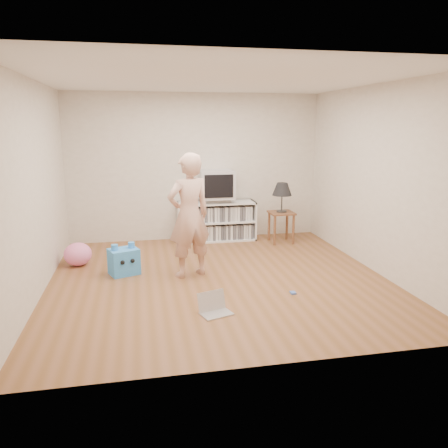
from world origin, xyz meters
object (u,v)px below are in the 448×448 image
crt_tv (216,184)px  plush_blue (124,261)px  media_unit (216,221)px  dvd_deck (216,200)px  laptop (214,307)px  table_lamp (282,190)px  person (189,216)px  side_table (281,219)px  plush_pink (78,254)px

crt_tv → plush_blue: crt_tv is taller
media_unit → dvd_deck: size_ratio=3.11×
laptop → table_lamp: bearing=40.0°
media_unit → crt_tv: (0.00, -0.02, 0.67)m
media_unit → crt_tv: crt_tv is taller
media_unit → crt_tv: bearing=-90.0°
dvd_deck → person: (-0.70, -1.82, 0.11)m
side_table → dvd_deck: bearing=161.4°
person → laptop: person is taller
table_lamp → plush_pink: table_lamp is taller
crt_tv → plush_pink: 2.65m
side_table → plush_blue: size_ratio=1.18×
media_unit → plush_blue: 2.26m
crt_tv → plush_pink: size_ratio=1.49×
media_unit → laptop: bearing=-100.7°
table_lamp → media_unit: bearing=160.7°
plush_blue → plush_pink: bearing=121.3°
crt_tv → plush_blue: (-1.60, -1.57, -0.83)m
table_lamp → plush_blue: table_lamp is taller
table_lamp → laptop: size_ratio=1.29×
media_unit → plush_pink: bearing=-155.1°
media_unit → person: size_ratio=0.83×
dvd_deck → laptop: bearing=-100.7°
table_lamp → person: 2.31m
laptop → plush_blue: (-1.01, 1.52, 0.13)m
plush_pink → side_table: bearing=11.3°
crt_tv → plush_pink: crt_tv is taller
crt_tv → laptop: size_ratio=1.51×
person → plush_blue: (-0.90, 0.24, -0.66)m
crt_tv → laptop: (-0.59, -3.09, -0.96)m
plush_blue → table_lamp: bearing=3.3°
side_table → plush_blue: 2.97m
media_unit → plush_pink: 2.52m
person → laptop: bearing=75.3°
person → crt_tv: bearing=-130.9°
table_lamp → person: person is taller
side_table → table_lamp: table_lamp is taller
crt_tv → person: (-0.70, -1.81, -0.17)m
media_unit → table_lamp: bearing=-19.3°
dvd_deck → person: bearing=-111.1°
plush_blue → laptop: bearing=-77.1°
plush_blue → dvd_deck: bearing=23.8°
crt_tv → table_lamp: 1.16m
media_unit → laptop: (-0.59, -3.11, -0.29)m
side_table → table_lamp: (0.00, 0.00, 0.53)m
person → plush_pink: (-1.58, 0.77, -0.68)m
media_unit → table_lamp: table_lamp is taller
media_unit → crt_tv: 0.67m
side_table → person: size_ratio=0.32×
crt_tv → side_table: bearing=-18.4°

